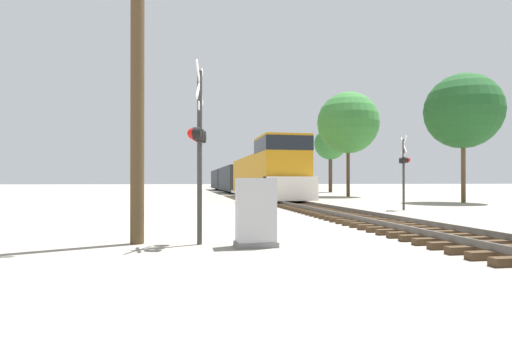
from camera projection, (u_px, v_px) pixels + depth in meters
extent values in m
plane|color=gray|center=(402.00, 230.00, 12.24)|extent=(400.00, 400.00, 0.00)
cube|color=#42301E|center=(502.00, 249.00, 8.40)|extent=(2.60, 0.22, 0.16)
cube|color=#42301E|center=(482.00, 244.00, 8.99)|extent=(2.60, 0.22, 0.16)
cube|color=#42301E|center=(463.00, 241.00, 9.58)|extent=(2.60, 0.22, 0.16)
cube|color=#42301E|center=(447.00, 237.00, 10.17)|extent=(2.60, 0.22, 0.16)
cube|color=#42301E|center=(432.00, 234.00, 10.76)|extent=(2.60, 0.22, 0.16)
cube|color=#42301E|center=(419.00, 231.00, 11.35)|extent=(2.60, 0.22, 0.16)
cube|color=#42301E|center=(408.00, 229.00, 11.94)|extent=(2.60, 0.22, 0.16)
cube|color=#42301E|center=(397.00, 227.00, 12.53)|extent=(2.60, 0.22, 0.16)
cube|color=#42301E|center=(388.00, 225.00, 13.12)|extent=(2.60, 0.22, 0.16)
cube|color=#42301E|center=(379.00, 223.00, 13.71)|extent=(2.60, 0.22, 0.16)
cube|color=#42301E|center=(371.00, 221.00, 14.30)|extent=(2.60, 0.22, 0.16)
cube|color=#42301E|center=(363.00, 219.00, 14.89)|extent=(2.60, 0.22, 0.16)
cube|color=#42301E|center=(356.00, 218.00, 15.48)|extent=(2.60, 0.22, 0.16)
cube|color=#42301E|center=(350.00, 217.00, 16.07)|extent=(2.60, 0.22, 0.16)
cube|color=#42301E|center=(344.00, 215.00, 16.66)|extent=(2.60, 0.22, 0.16)
cube|color=#42301E|center=(339.00, 214.00, 17.26)|extent=(2.60, 0.22, 0.16)
cube|color=#42301E|center=(334.00, 213.00, 17.85)|extent=(2.60, 0.22, 0.16)
cube|color=#42301E|center=(329.00, 212.00, 18.44)|extent=(2.60, 0.22, 0.16)
cube|color=#42301E|center=(324.00, 211.00, 19.03)|extent=(2.60, 0.22, 0.16)
cube|color=#42301E|center=(320.00, 210.00, 19.62)|extent=(2.60, 0.22, 0.16)
cube|color=#42301E|center=(316.00, 209.00, 20.21)|extent=(2.60, 0.22, 0.16)
cube|color=#42301E|center=(312.00, 209.00, 20.80)|extent=(2.60, 0.22, 0.16)
cube|color=#42301E|center=(309.00, 208.00, 21.39)|extent=(2.60, 0.22, 0.16)
cube|color=#42301E|center=(305.00, 207.00, 21.98)|extent=(2.60, 0.22, 0.16)
cube|color=#42301E|center=(302.00, 206.00, 22.57)|extent=(2.60, 0.22, 0.16)
cube|color=#42301E|center=(299.00, 206.00, 23.16)|extent=(2.60, 0.22, 0.16)
cube|color=#42301E|center=(296.00, 205.00, 23.75)|extent=(2.60, 0.22, 0.16)
cube|color=#42301E|center=(293.00, 205.00, 24.34)|extent=(2.60, 0.22, 0.16)
cube|color=#42301E|center=(291.00, 204.00, 24.93)|extent=(2.60, 0.22, 0.16)
cube|color=#42301E|center=(288.00, 204.00, 25.52)|extent=(2.60, 0.22, 0.16)
cube|color=#42301E|center=(286.00, 203.00, 26.11)|extent=(2.60, 0.22, 0.16)
cube|color=#42301E|center=(284.00, 203.00, 26.70)|extent=(2.60, 0.22, 0.16)
cube|color=#42301E|center=(282.00, 202.00, 27.29)|extent=(2.60, 0.22, 0.16)
cube|color=#42301E|center=(279.00, 202.00, 27.88)|extent=(2.60, 0.22, 0.16)
cube|color=#42301E|center=(277.00, 201.00, 28.47)|extent=(2.60, 0.22, 0.16)
cube|color=#42301E|center=(276.00, 201.00, 29.06)|extent=(2.60, 0.22, 0.16)
cube|color=#42301E|center=(274.00, 200.00, 29.65)|extent=(2.60, 0.22, 0.16)
cube|color=#42301E|center=(272.00, 200.00, 30.24)|extent=(2.60, 0.22, 0.16)
cube|color=#42301E|center=(270.00, 200.00, 30.83)|extent=(2.60, 0.22, 0.16)
cube|color=#42301E|center=(269.00, 199.00, 31.42)|extent=(2.60, 0.22, 0.16)
cube|color=#56514C|center=(381.00, 223.00, 12.11)|extent=(0.07, 160.00, 0.15)
cube|color=#56514C|center=(424.00, 222.00, 12.37)|extent=(0.07, 160.00, 0.15)
cube|color=#B77A14|center=(257.00, 176.00, 36.56)|extent=(2.61, 13.58, 3.33)
cube|color=#B77A14|center=(282.00, 168.00, 27.22)|extent=(3.08, 4.27, 4.27)
cube|color=black|center=(282.00, 145.00, 27.23)|extent=(3.11, 4.31, 0.94)
cube|color=white|center=(290.00, 188.00, 25.11)|extent=(3.08, 1.94, 1.49)
cube|color=white|center=(263.00, 194.00, 33.69)|extent=(3.14, 19.01, 0.24)
cube|color=black|center=(281.00, 196.00, 27.49)|extent=(1.58, 2.20, 1.00)
cube|color=black|center=(250.00, 191.00, 39.89)|extent=(1.58, 2.20, 1.00)
cube|color=#2D3338|center=(235.00, 179.00, 52.30)|extent=(2.92, 14.65, 3.10)
cube|color=black|center=(240.00, 190.00, 47.61)|extent=(1.58, 2.20, 0.90)
cube|color=black|center=(230.00, 189.00, 56.97)|extent=(1.58, 2.20, 0.90)
cube|color=#2D3338|center=(222.00, 179.00, 68.56)|extent=(2.92, 14.65, 3.10)
cube|color=black|center=(225.00, 188.00, 63.87)|extent=(1.58, 2.20, 0.90)
cube|color=black|center=(220.00, 187.00, 73.24)|extent=(1.58, 2.20, 0.90)
cylinder|color=#333333|center=(200.00, 157.00, 9.50)|extent=(0.12, 0.12, 4.15)
cube|color=white|center=(200.00, 83.00, 9.51)|extent=(0.21, 0.91, 0.93)
cube|color=white|center=(200.00, 83.00, 9.51)|extent=(0.21, 0.91, 0.93)
cube|color=black|center=(200.00, 135.00, 9.50)|extent=(0.23, 0.85, 0.06)
cylinder|color=black|center=(202.00, 137.00, 9.85)|extent=(0.24, 0.33, 0.30)
sphere|color=red|center=(198.00, 137.00, 9.85)|extent=(0.26, 0.26, 0.26)
cylinder|color=black|center=(200.00, 135.00, 9.50)|extent=(0.24, 0.33, 0.30)
sphere|color=red|center=(195.00, 135.00, 9.50)|extent=(0.26, 0.26, 0.26)
cylinder|color=black|center=(197.00, 134.00, 9.15)|extent=(0.24, 0.33, 0.30)
sphere|color=red|center=(193.00, 134.00, 9.15)|extent=(0.26, 0.26, 0.26)
cube|color=white|center=(200.00, 106.00, 9.51)|extent=(0.09, 0.32, 0.20)
cylinder|color=#333333|center=(404.00, 175.00, 20.77)|extent=(0.12, 0.12, 3.70)
cube|color=white|center=(404.00, 145.00, 20.78)|extent=(0.24, 0.91, 0.93)
cube|color=white|center=(404.00, 145.00, 20.78)|extent=(0.24, 0.91, 0.93)
cube|color=black|center=(404.00, 160.00, 20.77)|extent=(0.25, 0.85, 0.06)
cylinder|color=black|center=(406.00, 160.00, 20.42)|extent=(0.24, 0.33, 0.30)
sphere|color=red|center=(408.00, 160.00, 20.42)|extent=(0.26, 0.26, 0.26)
cylinder|color=black|center=(404.00, 160.00, 20.77)|extent=(0.24, 0.33, 0.30)
sphere|color=red|center=(406.00, 160.00, 20.77)|extent=(0.26, 0.26, 0.26)
cylinder|color=black|center=(401.00, 161.00, 21.12)|extent=(0.24, 0.33, 0.30)
sphere|color=red|center=(403.00, 161.00, 21.12)|extent=(0.26, 0.26, 0.26)
cube|color=white|center=(404.00, 156.00, 20.78)|extent=(0.10, 0.32, 0.20)
cube|color=slate|center=(256.00, 244.00, 9.17)|extent=(0.98, 0.58, 0.12)
cube|color=#ADADB2|center=(256.00, 210.00, 9.17)|extent=(0.89, 0.52, 1.46)
cylinder|color=#4C3A23|center=(137.00, 46.00, 9.63)|extent=(0.33, 0.33, 9.55)
cylinder|color=brown|center=(463.00, 168.00, 28.03)|extent=(0.30, 0.30, 4.88)
sphere|color=#1E5123|center=(463.00, 111.00, 28.06)|extent=(5.26, 5.26, 5.26)
cylinder|color=#473521|center=(348.00, 169.00, 39.25)|extent=(0.34, 0.34, 5.47)
sphere|color=#337533|center=(348.00, 123.00, 39.27)|extent=(6.04, 6.04, 6.04)
cylinder|color=#473521|center=(330.00, 173.00, 56.03)|extent=(0.52, 0.52, 5.48)
sphere|color=#337533|center=(330.00, 143.00, 56.06)|extent=(4.53, 4.53, 4.53)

